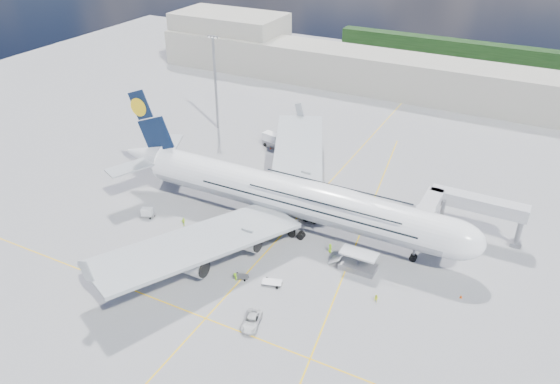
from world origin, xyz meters
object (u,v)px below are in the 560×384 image
at_px(cargo_loader, 357,263).
at_px(crew_loader, 376,299).
at_px(cone_wing_left_inner, 307,197).
at_px(service_van, 251,321).
at_px(dolly_row_b, 147,265).
at_px(dolly_row_c, 205,243).
at_px(light_mast, 215,82).
at_px(cone_wing_right_outer, 157,279).
at_px(catering_truck_inner, 293,188).
at_px(crew_nose, 435,251).
at_px(cone_wing_right_inner, 205,259).
at_px(crew_wing, 183,222).
at_px(crew_van, 330,248).
at_px(cone_tail, 173,177).
at_px(cone_wing_left_outer, 270,148).
at_px(baggage_tug, 185,254).
at_px(catering_truck_outer, 274,141).
at_px(jet_bridge, 458,207).
at_px(dolly_row_a, 163,247).
at_px(dolly_back, 147,212).
at_px(dolly_nose_near, 241,276).
at_px(cone_nose, 461,296).
at_px(dolly_nose_far, 272,282).
at_px(airliner, 292,196).
at_px(crew_tug, 235,277).

height_order(cargo_loader, crew_loader, cargo_loader).
bearing_deg(cone_wing_left_inner, service_van, -77.32).
height_order(dolly_row_b, dolly_row_c, dolly_row_c).
distance_m(light_mast, crew_loader, 80.47).
height_order(light_mast, cone_wing_right_outer, light_mast).
distance_m(cargo_loader, catering_truck_inner, 28.17).
bearing_deg(crew_nose, cargo_loader, -153.05).
xyz_separation_m(light_mast, cone_wing_right_inner, (31.42, -52.50, -12.93)).
relative_size(dolly_row_b, crew_wing, 1.53).
bearing_deg(dolly_row_c, crew_van, 24.34).
height_order(cone_wing_right_inner, cone_tail, cone_tail).
relative_size(cargo_loader, cone_wing_left_outer, 16.79).
xyz_separation_m(dolly_row_c, baggage_tug, (-1.37, -4.25, -0.26)).
xyz_separation_m(baggage_tug, catering_truck_outer, (-7.85, 49.30, 1.02)).
distance_m(catering_truck_inner, crew_nose, 33.80).
height_order(jet_bridge, cone_wing_left_inner, jet_bridge).
relative_size(catering_truck_inner, cone_tail, 10.39).
bearing_deg(jet_bridge, dolly_row_a, -148.75).
height_order(dolly_back, service_van, dolly_back).
bearing_deg(cone_tail, dolly_row_c, -41.08).
xyz_separation_m(dolly_back, dolly_nose_near, (27.37, -8.16, -0.72)).
bearing_deg(cone_wing_left_outer, crew_nose, -28.15).
bearing_deg(cone_wing_left_inner, dolly_back, -139.85).
distance_m(cargo_loader, service_van, 22.92).
distance_m(cargo_loader, dolly_row_a, 36.29).
height_order(jet_bridge, cone_tail, jet_bridge).
bearing_deg(dolly_row_b, cone_wing_left_inner, 52.42).
height_order(light_mast, crew_nose, light_mast).
xyz_separation_m(dolly_row_b, cone_nose, (51.76, 17.35, -0.00)).
height_order(cargo_loader, dolly_nose_far, cargo_loader).
bearing_deg(catering_truck_outer, cone_wing_left_inner, -34.22).
distance_m(dolly_row_c, baggage_tug, 4.47).
height_order(dolly_row_a, dolly_back, dolly_back).
xyz_separation_m(dolly_row_c, cone_wing_left_outer, (-9.54, 43.68, -0.74)).
relative_size(dolly_row_c, crew_loader, 1.93).
relative_size(dolly_nose_far, crew_nose, 2.24).
relative_size(light_mast, crew_loader, 16.96).
height_order(cargo_loader, service_van, cargo_loader).
relative_size(jet_bridge, crew_wing, 10.21).
bearing_deg(crew_wing, catering_truck_inner, -4.87).
distance_m(dolly_back, catering_truck_outer, 42.10).
relative_size(light_mast, dolly_row_c, 8.77).
bearing_deg(airliner, cone_wing_left_inner, 99.60).
height_order(dolly_nose_near, service_van, service_van).
height_order(jet_bridge, cone_wing_left_outer, jet_bridge).
relative_size(dolly_row_a, dolly_row_b, 1.08).
relative_size(dolly_row_c, dolly_nose_far, 0.77).
height_order(dolly_row_a, crew_tug, crew_tug).
height_order(baggage_tug, catering_truck_outer, catering_truck_outer).
bearing_deg(dolly_back, airliner, -0.67).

